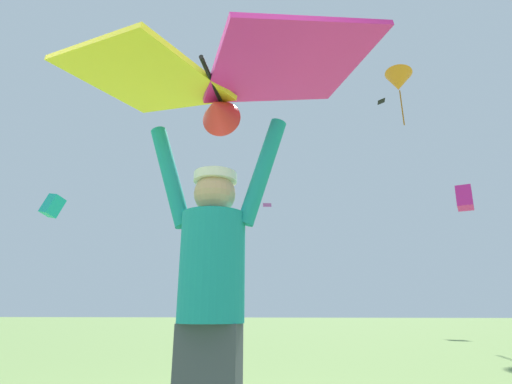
{
  "coord_description": "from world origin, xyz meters",
  "views": [
    {
      "loc": [
        0.87,
        -1.98,
        0.87
      ],
      "look_at": [
        0.39,
        1.77,
        2.08
      ],
      "focal_mm": 26.38,
      "sensor_mm": 36.0,
      "label": 1
    }
  ],
  "objects_px": {
    "distant_kite_black_low_right": "(381,101)",
    "marker_flag": "(239,282)",
    "kite_flyer_person": "(211,299)",
    "distant_kite_teal_mid_right": "(53,206)",
    "held_stunt_kite": "(215,81)",
    "distant_kite_orange_low_left": "(398,82)",
    "distant_kite_magenta_high_right": "(464,198)",
    "distant_kite_purple_far_center": "(267,205)"
  },
  "relations": [
    {
      "from": "distant_kite_orange_low_left",
      "to": "distant_kite_magenta_high_right",
      "type": "bearing_deg",
      "value": 13.99
    },
    {
      "from": "held_stunt_kite",
      "to": "marker_flag",
      "type": "relative_size",
      "value": 1.05
    },
    {
      "from": "distant_kite_purple_far_center",
      "to": "distant_kite_black_low_right",
      "type": "height_order",
      "value": "distant_kite_black_low_right"
    },
    {
      "from": "distant_kite_orange_low_left",
      "to": "held_stunt_kite",
      "type": "bearing_deg",
      "value": -110.03
    },
    {
      "from": "distant_kite_magenta_high_right",
      "to": "distant_kite_black_low_right",
      "type": "bearing_deg",
      "value": 94.09
    },
    {
      "from": "distant_kite_magenta_high_right",
      "to": "marker_flag",
      "type": "xyz_separation_m",
      "value": [
        -9.19,
        -7.41,
        -4.23
      ]
    },
    {
      "from": "distant_kite_magenta_high_right",
      "to": "kite_flyer_person",
      "type": "bearing_deg",
      "value": -116.8
    },
    {
      "from": "distant_kite_magenta_high_right",
      "to": "distant_kite_black_low_right",
      "type": "xyz_separation_m",
      "value": [
        -0.73,
        10.24,
        11.29
      ]
    },
    {
      "from": "distant_kite_teal_mid_right",
      "to": "distant_kite_black_low_right",
      "type": "bearing_deg",
      "value": 29.1
    },
    {
      "from": "held_stunt_kite",
      "to": "distant_kite_teal_mid_right",
      "type": "relative_size",
      "value": 1.5
    },
    {
      "from": "held_stunt_kite",
      "to": "distant_kite_teal_mid_right",
      "type": "bearing_deg",
      "value": 128.7
    },
    {
      "from": "distant_kite_purple_far_center",
      "to": "held_stunt_kite",
      "type": "bearing_deg",
      "value": -85.2
    },
    {
      "from": "distant_kite_magenta_high_right",
      "to": "marker_flag",
      "type": "relative_size",
      "value": 0.62
    },
    {
      "from": "held_stunt_kite",
      "to": "distant_kite_purple_far_center",
      "type": "height_order",
      "value": "distant_kite_purple_far_center"
    },
    {
      "from": "distant_kite_purple_far_center",
      "to": "distant_kite_black_low_right",
      "type": "xyz_separation_m",
      "value": [
        9.37,
        -0.16,
        8.35
      ]
    },
    {
      "from": "distant_kite_orange_low_left",
      "to": "distant_kite_purple_far_center",
      "type": "relative_size",
      "value": 3.3
    },
    {
      "from": "kite_flyer_person",
      "to": "distant_kite_black_low_right",
      "type": "relative_size",
      "value": 2.19
    },
    {
      "from": "kite_flyer_person",
      "to": "held_stunt_kite",
      "type": "xyz_separation_m",
      "value": [
        -0.0,
        -0.08,
        1.23
      ]
    },
    {
      "from": "distant_kite_teal_mid_right",
      "to": "distant_kite_black_low_right",
      "type": "xyz_separation_m",
      "value": [
        19.36,
        10.78,
        11.12
      ]
    },
    {
      "from": "distant_kite_purple_far_center",
      "to": "distant_kite_magenta_high_right",
      "type": "bearing_deg",
      "value": -45.8
    },
    {
      "from": "distant_kite_black_low_right",
      "to": "marker_flag",
      "type": "height_order",
      "value": "distant_kite_black_low_right"
    },
    {
      "from": "held_stunt_kite",
      "to": "distant_kite_orange_low_left",
      "type": "bearing_deg",
      "value": 69.97
    },
    {
      "from": "distant_kite_magenta_high_right",
      "to": "distant_kite_orange_low_left",
      "type": "bearing_deg",
      "value": -166.01
    },
    {
      "from": "distant_kite_orange_low_left",
      "to": "distant_kite_black_low_right",
      "type": "bearing_deg",
      "value": 81.31
    },
    {
      "from": "distant_kite_teal_mid_right",
      "to": "distant_kite_orange_low_left",
      "type": "relative_size",
      "value": 0.43
    },
    {
      "from": "distant_kite_black_low_right",
      "to": "marker_flag",
      "type": "relative_size",
      "value": 0.46
    },
    {
      "from": "marker_flag",
      "to": "distant_kite_black_low_right",
      "type": "bearing_deg",
      "value": 64.38
    },
    {
      "from": "distant_kite_magenta_high_right",
      "to": "distant_kite_purple_far_center",
      "type": "xyz_separation_m",
      "value": [
        -10.11,
        10.39,
        2.94
      ]
    },
    {
      "from": "distant_kite_magenta_high_right",
      "to": "marker_flag",
      "type": "height_order",
      "value": "distant_kite_magenta_high_right"
    },
    {
      "from": "held_stunt_kite",
      "to": "distant_kite_magenta_high_right",
      "type": "bearing_deg",
      "value": 63.32
    },
    {
      "from": "distant_kite_teal_mid_right",
      "to": "distant_kite_black_low_right",
      "type": "height_order",
      "value": "distant_kite_black_low_right"
    },
    {
      "from": "distant_kite_black_low_right",
      "to": "marker_flag",
      "type": "xyz_separation_m",
      "value": [
        -8.46,
        -17.65,
        -15.52
      ]
    },
    {
      "from": "distant_kite_teal_mid_right",
      "to": "marker_flag",
      "type": "bearing_deg",
      "value": -32.22
    },
    {
      "from": "distant_kite_purple_far_center",
      "to": "distant_kite_teal_mid_right",
      "type": "bearing_deg",
      "value": -132.42
    },
    {
      "from": "distant_kite_magenta_high_right",
      "to": "distant_kite_orange_low_left",
      "type": "xyz_separation_m",
      "value": [
        -2.39,
        -0.6,
        6.0
      ]
    },
    {
      "from": "kite_flyer_person",
      "to": "distant_kite_purple_far_center",
      "type": "distance_m",
      "value": 27.31
    },
    {
      "from": "held_stunt_kite",
      "to": "distant_kite_magenta_high_right",
      "type": "distance_m",
      "value": 18.01
    },
    {
      "from": "kite_flyer_person",
      "to": "distant_kite_teal_mid_right",
      "type": "xyz_separation_m",
      "value": [
        -12.18,
        15.12,
        5.1
      ]
    },
    {
      "from": "distant_kite_purple_far_center",
      "to": "distant_kite_black_low_right",
      "type": "bearing_deg",
      "value": -0.95
    },
    {
      "from": "distant_kite_orange_low_left",
      "to": "kite_flyer_person",
      "type": "bearing_deg",
      "value": -110.13
    },
    {
      "from": "distant_kite_orange_low_left",
      "to": "distant_kite_black_low_right",
      "type": "relative_size",
      "value": 3.52
    },
    {
      "from": "distant_kite_teal_mid_right",
      "to": "marker_flag",
      "type": "xyz_separation_m",
      "value": [
        10.9,
        -6.87,
        -4.4
      ]
    }
  ]
}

